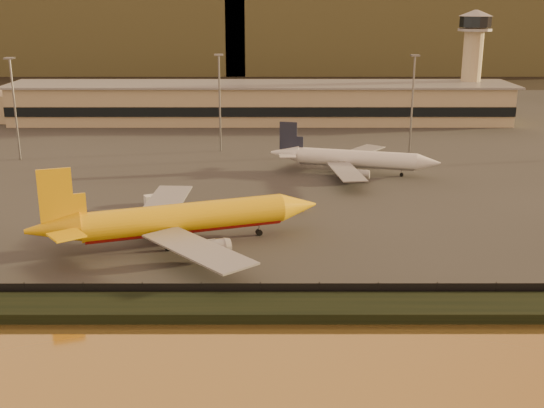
# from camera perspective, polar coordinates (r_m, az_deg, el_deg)

# --- Properties ---
(ground) EXTENTS (900.00, 900.00, 0.00)m
(ground) POSITION_cam_1_polar(r_m,az_deg,el_deg) (105.79, -1.96, -5.03)
(ground) COLOR black
(ground) RESTS_ON ground
(embankment) EXTENTS (320.00, 7.00, 1.40)m
(embankment) POSITION_cam_1_polar(r_m,az_deg,el_deg) (89.95, -2.31, -8.66)
(embankment) COLOR black
(embankment) RESTS_ON ground
(tarmac) EXTENTS (320.00, 220.00, 0.20)m
(tarmac) POSITION_cam_1_polar(r_m,az_deg,el_deg) (197.09, -1.08, 5.36)
(tarmac) COLOR #2D2D2D
(tarmac) RESTS_ON ground
(perimeter_fence) EXTENTS (300.00, 0.05, 2.20)m
(perimeter_fence) POSITION_cam_1_polar(r_m,az_deg,el_deg) (93.33, -2.22, -7.27)
(perimeter_fence) COLOR black
(perimeter_fence) RESTS_ON tarmac
(terminal_building) EXTENTS (202.00, 25.00, 12.60)m
(terminal_building) POSITION_cam_1_polar(r_m,az_deg,el_deg) (226.81, -4.67, 8.41)
(terminal_building) COLOR tan
(terminal_building) RESTS_ON tarmac
(control_tower) EXTENTS (11.20, 11.20, 35.50)m
(control_tower) POSITION_cam_1_polar(r_m,az_deg,el_deg) (239.21, 16.45, 11.95)
(control_tower) COLOR tan
(control_tower) RESTS_ON tarmac
(apron_light_masts) EXTENTS (152.20, 12.20, 25.40)m
(apron_light_masts) POSITION_cam_1_polar(r_m,az_deg,el_deg) (175.09, 3.75, 9.05)
(apron_light_masts) COLOR slate
(apron_light_masts) RESTS_ON tarmac
(distant_hills) EXTENTS (470.00, 160.00, 70.00)m
(distant_hills) POSITION_cam_1_polar(r_m,az_deg,el_deg) (438.83, -3.36, 15.81)
(distant_hills) COLOR brown
(distant_hills) RESTS_ON ground
(dhl_cargo_jet) EXTENTS (47.22, 44.93, 14.49)m
(dhl_cargo_jet) POSITION_cam_1_polar(r_m,az_deg,el_deg) (112.95, -7.70, -1.29)
(dhl_cargo_jet) COLOR #F1B50C
(dhl_cargo_jet) RESTS_ON tarmac
(white_narrowbody_jet) EXTENTS (39.15, 37.43, 11.39)m
(white_narrowbody_jet) POSITION_cam_1_polar(r_m,az_deg,el_deg) (159.30, 6.84, 3.75)
(white_narrowbody_jet) COLOR white
(white_narrowbody_jet) RESTS_ON tarmac
(gse_vehicle_yellow) EXTENTS (4.42, 2.63, 1.86)m
(gse_vehicle_yellow) POSITION_cam_1_polar(r_m,az_deg,el_deg) (130.69, 1.72, -0.18)
(gse_vehicle_yellow) COLOR #F1B50C
(gse_vehicle_yellow) RESTS_ON tarmac
(gse_vehicle_white) EXTENTS (4.74, 3.55, 1.94)m
(gse_vehicle_white) POSITION_cam_1_polar(r_m,az_deg,el_deg) (136.73, -9.72, 0.37)
(gse_vehicle_white) COLOR white
(gse_vehicle_white) RESTS_ON tarmac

